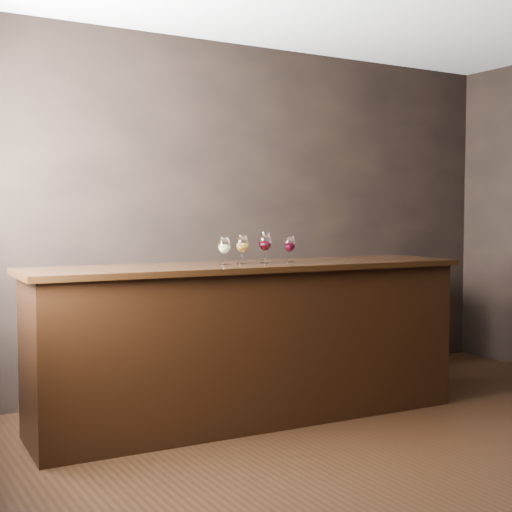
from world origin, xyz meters
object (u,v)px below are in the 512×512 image
bar_counter (251,345)px  glass_white (224,246)px  glass_amber (242,245)px  glass_red_a (265,242)px  back_bar_shelf (279,330)px  glass_red_b (290,244)px

bar_counter → glass_white: bearing=-170.3°
glass_amber → glass_white: bearing=-163.5°
bar_counter → glass_red_a: bearing=3.1°
back_bar_shelf → bar_counter: bearing=-132.6°
bar_counter → glass_white: 0.72m
glass_red_a → glass_red_b: bearing=-4.3°
back_bar_shelf → glass_red_b: bearing=-117.5°
bar_counter → glass_red_b: glass_red_b is taller
back_bar_shelf → glass_amber: size_ratio=13.13×
back_bar_shelf → glass_red_b: (-0.41, -0.78, 0.75)m
back_bar_shelf → glass_red_b: glass_red_b is taller
glass_red_a → glass_amber: bearing=173.1°
glass_red_b → glass_white: bearing=-178.6°
glass_white → glass_amber: (0.16, 0.05, 0.01)m
back_bar_shelf → glass_white: (-0.93, -0.80, 0.75)m
bar_counter → glass_red_a: glass_red_a is taller
glass_amber → back_bar_shelf: bearing=44.3°
glass_white → glass_red_a: glass_red_a is taller
glass_white → glass_amber: 0.17m
glass_white → glass_red_a: bearing=4.8°
bar_counter → glass_amber: glass_amber is taller
glass_white → glass_amber: glass_amber is taller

